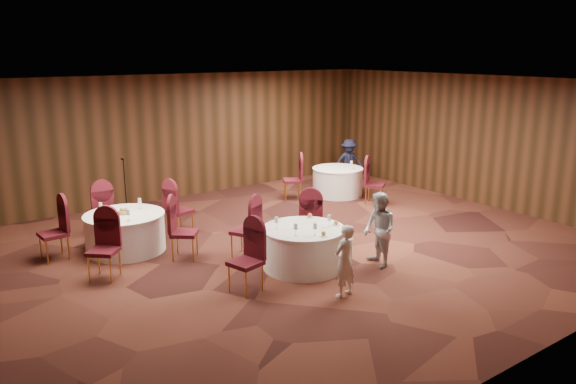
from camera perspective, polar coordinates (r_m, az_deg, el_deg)
ground at (r=10.99m, az=-0.23°, el=-5.93°), size 12.00×12.00×0.00m
room_shell at (r=10.47m, az=-0.24°, el=4.21°), size 12.00×12.00×12.00m
table_main at (r=10.04m, az=1.59°, el=-5.65°), size 1.48×1.48×0.74m
table_left at (r=11.30m, az=-16.20°, el=-3.93°), size 1.53×1.53×0.74m
table_right at (r=15.04m, az=5.05°, el=1.08°), size 1.35×1.35×0.74m
chairs_main at (r=10.23m, az=-1.89°, el=-4.52°), size 2.92×2.04×1.00m
chairs_left at (r=11.22m, az=-16.19°, el=-3.39°), size 3.15×2.99×1.00m
chairs_right at (r=14.40m, az=4.61°, el=1.00°), size 2.12×2.32×1.00m
tabletop_main at (r=9.85m, az=2.61°, el=-3.21°), size 1.10×1.13×0.22m
tabletop_left at (r=11.17m, az=-16.37°, el=-1.76°), size 0.81×0.84×0.22m
tabletop_right at (r=14.86m, az=6.47°, el=2.95°), size 0.08×0.08×0.22m
mic_stand at (r=13.16m, az=-16.10°, el=-1.18°), size 0.24×0.24×1.46m
woman_a at (r=8.88m, az=5.79°, el=-6.97°), size 0.47×0.34×1.18m
woman_b at (r=10.14m, az=9.25°, el=-3.82°), size 0.67×0.77×1.36m
man_c at (r=16.20m, az=6.20°, el=3.05°), size 0.98×0.81×1.32m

